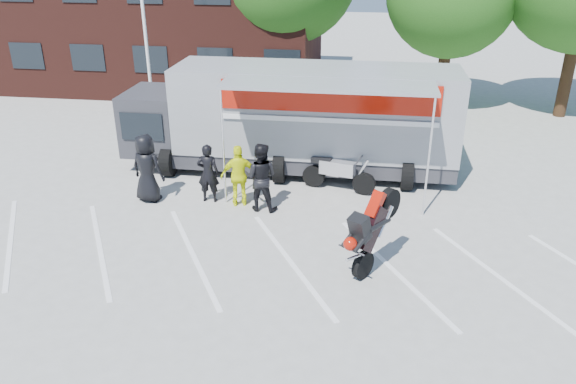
% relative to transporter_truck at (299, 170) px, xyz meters
% --- Properties ---
extents(ground, '(100.00, 100.00, 0.00)m').
position_rel_transporter_truck_xyz_m(ground, '(0.31, -6.73, 0.00)').
color(ground, '#AAA9A4').
rests_on(ground, ground).
extents(parking_bay_lines, '(18.09, 13.33, 0.01)m').
position_rel_transporter_truck_xyz_m(parking_bay_lines, '(0.31, -5.73, 0.01)').
color(parking_bay_lines, white).
rests_on(parking_bay_lines, ground).
extents(office_building, '(18.00, 8.00, 7.00)m').
position_rel_transporter_truck_xyz_m(office_building, '(-9.69, 11.27, 3.50)').
color(office_building, '#3E1A14').
rests_on(office_building, ground).
extents(transporter_truck, '(10.74, 5.19, 3.42)m').
position_rel_transporter_truck_xyz_m(transporter_truck, '(0.00, 0.00, 0.00)').
color(transporter_truck, gray).
rests_on(transporter_truck, ground).
extents(parked_motorcycle, '(2.44, 1.30, 1.22)m').
position_rel_transporter_truck_xyz_m(parked_motorcycle, '(1.37, -1.43, 0.00)').
color(parked_motorcycle, '#BBBAC0').
rests_on(parked_motorcycle, ground).
extents(stunt_bike_rider, '(1.74, 2.00, 2.16)m').
position_rel_transporter_truck_xyz_m(stunt_bike_rider, '(2.61, -5.59, 0.00)').
color(stunt_bike_rider, black).
rests_on(stunt_bike_rider, ground).
extents(spectator_leather_a, '(1.11, 0.87, 2.01)m').
position_rel_transporter_truck_xyz_m(spectator_leather_a, '(-4.04, -2.91, 1.00)').
color(spectator_leather_a, black).
rests_on(spectator_leather_a, ground).
extents(spectator_leather_b, '(0.64, 0.42, 1.74)m').
position_rel_transporter_truck_xyz_m(spectator_leather_b, '(-2.30, -2.70, 0.87)').
color(spectator_leather_b, black).
rests_on(spectator_leather_b, ground).
extents(spectator_leather_c, '(1.00, 0.80, 1.96)m').
position_rel_transporter_truck_xyz_m(spectator_leather_c, '(-0.71, -3.03, 0.98)').
color(spectator_leather_c, black).
rests_on(spectator_leather_c, ground).
extents(spectator_hivis, '(1.13, 0.72, 1.79)m').
position_rel_transporter_truck_xyz_m(spectator_hivis, '(-1.36, -2.84, 0.90)').
color(spectator_hivis, '#F2FF0D').
rests_on(spectator_hivis, ground).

